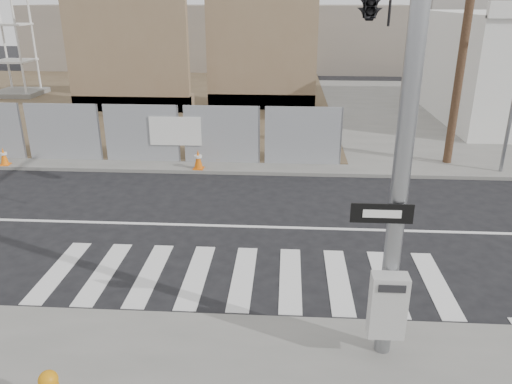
# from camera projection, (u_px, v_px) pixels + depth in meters

# --- Properties ---
(ground) EXTENTS (100.00, 100.00, 0.00)m
(ground) POSITION_uv_depth(u_px,v_px,m) (252.00, 227.00, 12.87)
(ground) COLOR black
(ground) RESTS_ON ground
(sidewalk_far) EXTENTS (50.00, 20.00, 0.12)m
(sidewalk_far) POSITION_uv_depth(u_px,v_px,m) (271.00, 111.00, 25.86)
(sidewalk_far) COLOR slate
(sidewalk_far) RESTS_ON ground
(signal_pole) EXTENTS (0.96, 5.87, 7.00)m
(signal_pole) POSITION_uv_depth(u_px,v_px,m) (379.00, 41.00, 9.08)
(signal_pole) COLOR gray
(signal_pole) RESTS_ON sidewalk_near
(concrete_wall_left) EXTENTS (6.00, 1.30, 8.00)m
(concrete_wall_left) POSITION_uv_depth(u_px,v_px,m) (127.00, 45.00, 24.22)
(concrete_wall_left) COLOR #796248
(concrete_wall_left) RESTS_ON sidewalk_far
(concrete_wall_right) EXTENTS (5.50, 1.30, 8.00)m
(concrete_wall_right) POSITION_uv_depth(u_px,v_px,m) (262.00, 44.00, 24.76)
(concrete_wall_right) COLOR #796248
(concrete_wall_right) RESTS_ON sidewalk_far
(utility_pole_right) EXTENTS (1.60, 0.28, 10.00)m
(utility_pole_right) POSITION_uv_depth(u_px,v_px,m) (469.00, 8.00, 15.70)
(utility_pole_right) COLOR #4F3525
(utility_pole_right) RESTS_ON sidewalk_far
(traffic_cone_b) EXTENTS (0.35, 0.35, 0.62)m
(traffic_cone_b) POSITION_uv_depth(u_px,v_px,m) (4.00, 156.00, 17.17)
(traffic_cone_b) COLOR orange
(traffic_cone_b) RESTS_ON sidewalk_far
(traffic_cone_c) EXTENTS (0.37, 0.37, 0.64)m
(traffic_cone_c) POSITION_uv_depth(u_px,v_px,m) (156.00, 150.00, 17.85)
(traffic_cone_c) COLOR orange
(traffic_cone_c) RESTS_ON sidewalk_far
(traffic_cone_d) EXTENTS (0.36, 0.36, 0.67)m
(traffic_cone_d) POSITION_uv_depth(u_px,v_px,m) (198.00, 159.00, 16.75)
(traffic_cone_d) COLOR #DA5D0B
(traffic_cone_d) RESTS_ON sidewalk_far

